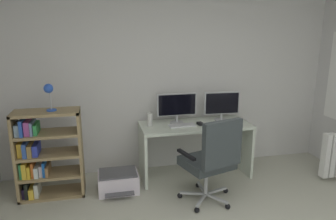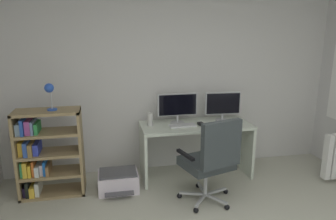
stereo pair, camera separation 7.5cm
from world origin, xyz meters
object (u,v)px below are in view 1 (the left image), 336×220
Objects in this scene: desktop_speaker at (150,120)px; desk_lamp at (49,92)px; monitor_main at (177,106)px; monitor_secondary at (222,104)px; computer_mouse at (200,124)px; keyboard at (182,125)px; bookshelf at (43,155)px; printer at (118,182)px; office_chair at (212,158)px; desk at (195,138)px.

desk_lamp is at bearing -170.99° from desktop_speaker.
monitor_secondary is (0.63, 0.00, -0.01)m from monitor_main.
monitor_main is 0.40m from desktop_speaker.
monitor_secondary is 4.88× the size of computer_mouse.
keyboard is 1.71m from bookshelf.
bookshelf is 2.15× the size of printer.
desktop_speaker is at bearing 163.02° from computer_mouse.
monitor_secondary reaches higher than office_chair.
desk is 14.39× the size of computer_mouse.
monitor_main is 0.27m from keyboard.
desktop_speaker is 0.16× the size of bookshelf.
desktop_speaker reaches higher than keyboard.
desk is 0.66m from desktop_speaker.
monitor_secondary is 1.44× the size of keyboard.
desk is 0.76m from office_chair.
keyboard is at bearing -165.65° from monitor_secondary.
monitor_main is at bearing -180.00° from monitor_secondary.
monitor_main is 0.52× the size of office_chair.
monitor_main is at bearing 7.93° from bookshelf.
keyboard is 0.33× the size of bookshelf.
printer is (-1.44, -0.32, -0.82)m from monitor_secondary.
office_chair is at bearing -92.98° from desk.
computer_mouse is 0.10× the size of office_chair.
monitor_main is 1.08× the size of monitor_secondary.
bookshelf is at bearing 179.85° from desk_lamp.
monitor_main is 0.51× the size of bookshelf.
desk_lamp is at bearing 160.37° from office_chair.
desktop_speaker is 1.25m from desk_lamp.
desk is 0.58m from monitor_secondary.
monitor_secondary is 2.34m from bookshelf.
monitor_main reaches higher than office_chair.
monitor_secondary is 0.65m from keyboard.
bookshelf is at bearing 161.64° from office_chair.
printer is (-1.04, -0.23, -0.41)m from desk.
desk is 1.39× the size of bookshelf.
desk is 4.23× the size of keyboard.
monitor_secondary is at bearing 12.60° from printer.
desk_lamp is 1.34m from printer.
desk_lamp reaches higher than bookshelf.
printer is at bearing -158.40° from monitor_main.
desk_lamp is (-2.15, -0.23, 0.30)m from monitor_secondary.
computer_mouse is at bearing -9.01° from desktop_speaker.
office_chair reaches higher than printer.
computer_mouse is at bearing 2.39° from bookshelf.
computer_mouse is 1.26m from printer.
monitor_secondary is at bearing 12.62° from desk.
office_chair reaches higher than desk.
bookshelf is 0.93m from printer.
keyboard is 3.40× the size of computer_mouse.
desktop_speaker is 1.33m from bookshelf.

